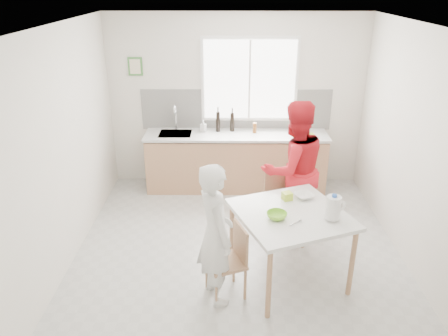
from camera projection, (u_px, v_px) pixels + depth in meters
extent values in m
plane|color=#B7B7B2|center=(238.00, 257.00, 5.35)|extent=(4.50, 4.50, 0.00)
plane|color=silver|center=(236.00, 102.00, 6.87)|extent=(4.00, 0.00, 4.00)
plane|color=silver|center=(247.00, 287.00, 2.75)|extent=(4.00, 0.00, 4.00)
plane|color=silver|center=(59.00, 154.00, 4.83)|extent=(0.00, 4.50, 4.50)
plane|color=silver|center=(421.00, 155.00, 4.79)|extent=(0.00, 4.50, 4.50)
plane|color=white|center=(241.00, 27.00, 4.27)|extent=(4.50, 4.50, 0.00)
cube|color=white|center=(250.00, 80.00, 6.72)|extent=(1.50, 0.03, 1.30)
cube|color=white|center=(250.00, 80.00, 6.70)|extent=(1.40, 0.02, 1.20)
cube|color=white|center=(250.00, 80.00, 6.69)|extent=(0.03, 0.03, 1.20)
cube|color=white|center=(236.00, 110.00, 6.91)|extent=(3.00, 0.02, 0.65)
cube|color=#42803A|center=(135.00, 66.00, 6.65)|extent=(0.22, 0.02, 0.28)
cube|color=beige|center=(135.00, 67.00, 6.64)|extent=(0.16, 0.01, 0.22)
cube|color=tan|center=(236.00, 163.00, 6.97)|extent=(2.80, 0.60, 0.86)
cube|color=#3F3326|center=(236.00, 184.00, 7.12)|extent=(2.80, 0.54, 0.10)
cube|color=silver|center=(236.00, 135.00, 6.78)|extent=(2.84, 0.64, 0.04)
cube|color=#A5A5AA|center=(175.00, 134.00, 6.79)|extent=(0.50, 0.40, 0.03)
cylinder|color=silver|center=(176.00, 119.00, 6.85)|extent=(0.02, 0.02, 0.36)
torus|color=silver|center=(175.00, 109.00, 6.72)|extent=(0.02, 0.18, 0.18)
cube|color=white|center=(291.00, 214.00, 4.65)|extent=(1.43, 1.43, 0.04)
cylinder|color=tan|center=(269.00, 285.00, 4.25)|extent=(0.05, 0.05, 0.78)
cylinder|color=tan|center=(232.00, 235.00, 5.08)|extent=(0.05, 0.05, 0.78)
cylinder|color=tan|center=(352.00, 264.00, 4.57)|extent=(0.05, 0.05, 0.78)
cylinder|color=tan|center=(304.00, 220.00, 5.40)|extent=(0.05, 0.05, 0.78)
cube|color=tan|center=(226.00, 263.00, 4.57)|extent=(0.48, 0.48, 0.04)
cube|color=tan|center=(241.00, 242.00, 4.55)|extent=(0.15, 0.34, 0.39)
cylinder|color=tan|center=(207.00, 273.00, 4.74)|extent=(0.03, 0.03, 0.38)
cylinder|color=tan|center=(217.00, 291.00, 4.47)|extent=(0.03, 0.03, 0.38)
cylinder|color=tan|center=(234.00, 267.00, 4.85)|extent=(0.03, 0.03, 0.38)
cylinder|color=tan|center=(245.00, 284.00, 4.57)|extent=(0.03, 0.03, 0.38)
cube|color=tan|center=(285.00, 207.00, 5.55)|extent=(0.56, 0.56, 0.04)
cube|color=tan|center=(279.00, 184.00, 5.62)|extent=(0.39, 0.18, 0.45)
cylinder|color=tan|center=(278.00, 233.00, 5.43)|extent=(0.04, 0.04, 0.44)
cylinder|color=tan|center=(304.00, 228.00, 5.55)|extent=(0.04, 0.04, 0.44)
cylinder|color=tan|center=(265.00, 219.00, 5.75)|extent=(0.04, 0.04, 0.44)
cylinder|color=tan|center=(289.00, 214.00, 5.87)|extent=(0.04, 0.04, 0.44)
imported|color=white|center=(215.00, 234.00, 4.39)|extent=(0.55, 0.66, 1.54)
imported|color=red|center=(293.00, 170.00, 5.54)|extent=(1.07, 0.96, 1.80)
imported|color=#85D130|center=(277.00, 215.00, 4.52)|extent=(0.28, 0.28, 0.07)
imported|color=white|center=(304.00, 196.00, 4.94)|extent=(0.27, 0.27, 0.05)
cylinder|color=white|center=(333.00, 208.00, 4.45)|extent=(0.15, 0.15, 0.24)
cylinder|color=blue|center=(334.00, 196.00, 4.40)|extent=(0.05, 0.05, 0.03)
torus|color=white|center=(341.00, 206.00, 4.44)|extent=(0.12, 0.07, 0.12)
cube|color=#B1D431|center=(287.00, 196.00, 4.90)|extent=(0.13, 0.13, 0.09)
cylinder|color=#A5A5AA|center=(295.00, 223.00, 4.42)|extent=(0.13, 0.12, 0.01)
cube|color=#96BF2C|center=(304.00, 136.00, 6.66)|extent=(0.38, 0.29, 0.01)
cylinder|color=black|center=(218.00, 122.00, 6.82)|extent=(0.07, 0.07, 0.32)
cylinder|color=black|center=(232.00, 122.00, 6.83)|extent=(0.07, 0.07, 0.30)
cylinder|color=brown|center=(255.00, 128.00, 6.78)|extent=(0.06, 0.06, 0.16)
imported|color=#999999|center=(203.00, 126.00, 6.84)|extent=(0.10, 0.10, 0.18)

